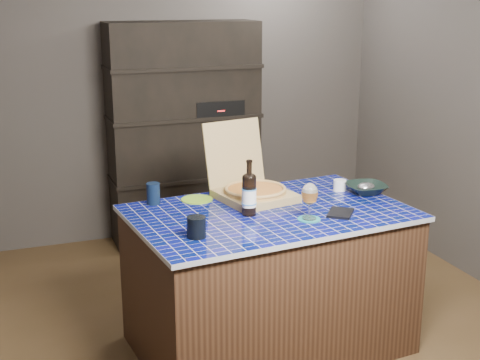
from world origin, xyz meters
name	(u,v)px	position (x,y,z in m)	size (l,w,h in m)	color
room	(253,126)	(0.00, 0.00, 1.25)	(3.50, 3.50, 3.50)	brown
shelving_unit	(185,134)	(0.00, 1.53, 0.90)	(1.20, 0.41, 1.80)	black
kitchen_island	(269,279)	(-0.04, -0.37, 0.42)	(1.62, 1.11, 0.84)	#482D1C
pizza_box	(253,189)	(-0.04, -0.12, 0.90)	(0.48, 0.55, 0.43)	tan
mead_bottle	(249,194)	(-0.17, -0.39, 0.96)	(0.08, 0.08, 0.31)	black
teal_trivet	(309,219)	(0.10, -0.58, 0.84)	(0.12, 0.12, 0.01)	#167477
wine_glass	(310,195)	(0.10, -0.58, 0.98)	(0.09, 0.09, 0.20)	white
tumbler	(196,227)	(-0.55, -0.62, 0.89)	(0.10, 0.10, 0.11)	black
dvd_case	(340,213)	(0.30, -0.56, 0.85)	(0.13, 0.18, 0.01)	black
bowl	(366,189)	(0.64, -0.26, 0.87)	(0.24, 0.24, 0.06)	black
foil_contents	(366,187)	(0.64, -0.26, 0.88)	(0.11, 0.09, 0.05)	#AEB1BA
white_jar	(340,185)	(0.52, -0.15, 0.87)	(0.08, 0.08, 0.07)	white
navy_cup	(153,194)	(-0.62, -0.01, 0.90)	(0.08, 0.08, 0.12)	black
green_trivet	(197,199)	(-0.36, -0.03, 0.84)	(0.19, 0.19, 0.01)	#78B126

